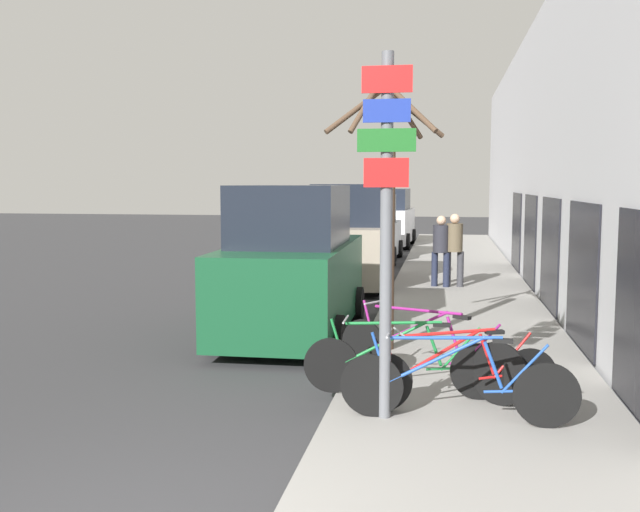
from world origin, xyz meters
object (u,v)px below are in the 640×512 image
object	(u,v)px
parked_car_2	(369,231)
pedestrian_far	(454,245)
signpost	(386,223)
parked_car_0	(293,269)
street_tree	(389,213)
bicycle_2	(404,363)
bicycle_0	(457,385)
parked_car_3	(388,220)
bicycle_1	(457,374)
parked_car_1	(349,241)
pedestrian_near	(441,246)
bicycle_3	(426,354)

from	to	relation	value
parked_car_2	pedestrian_far	bearing A→B (deg)	-66.36
signpost	parked_car_0	size ratio (longest dim) A/B	0.79
street_tree	pedestrian_far	bearing A→B (deg)	81.17
parked_car_0	parked_car_2	bearing A→B (deg)	88.94
bicycle_2	parked_car_2	size ratio (longest dim) A/B	0.55
bicycle_0	street_tree	bearing A→B (deg)	18.53
signpost	parked_car_0	bearing A→B (deg)	113.43
street_tree	parked_car_0	bearing A→B (deg)	141.52
bicycle_0	parked_car_3	size ratio (longest dim) A/B	0.55
bicycle_1	parked_car_1	size ratio (longest dim) A/B	0.49
parked_car_2	pedestrian_far	distance (m)	7.11
signpost	street_tree	world-z (taller)	street_tree
parked_car_0	street_tree	size ratio (longest dim) A/B	1.14
parked_car_1	street_tree	size ratio (longest dim) A/B	1.08
pedestrian_far	bicycle_1	bearing A→B (deg)	-94.00
bicycle_1	parked_car_0	xyz separation A→B (m)	(-2.68, 4.02, 0.62)
parked_car_2	pedestrian_near	xyz separation A→B (m)	(2.41, -6.60, 0.13)
bicycle_0	bicycle_1	xyz separation A→B (m)	(0.01, 0.46, -0.01)
bicycle_1	pedestrian_far	bearing A→B (deg)	-17.73
bicycle_1	parked_car_1	distance (m)	10.30
signpost	bicycle_2	xyz separation A→B (m)	(0.15, 0.79, -1.65)
pedestrian_near	parked_car_3	bearing A→B (deg)	117.84
bicycle_2	parked_car_2	bearing A→B (deg)	7.00
parked_car_0	pedestrian_far	bearing A→B (deg)	61.48
parked_car_0	street_tree	world-z (taller)	street_tree
bicycle_3	parked_car_2	bearing A→B (deg)	41.49
bicycle_2	pedestrian_near	size ratio (longest dim) A/B	1.39
parked_car_1	parked_car_3	bearing A→B (deg)	85.93
bicycle_0	bicycle_3	world-z (taller)	bicycle_3
bicycle_1	parked_car_0	distance (m)	4.88
pedestrian_far	street_tree	world-z (taller)	street_tree
bicycle_2	pedestrian_near	distance (m)	8.93
parked_car_1	pedestrian_far	distance (m)	2.69
bicycle_1	bicycle_3	bearing A→B (deg)	9.28
parked_car_1	pedestrian_far	world-z (taller)	parked_car_1
parked_car_3	street_tree	size ratio (longest dim) A/B	1.06
bicycle_0	bicycle_1	bearing A→B (deg)	0.36
parked_car_0	pedestrian_far	world-z (taller)	parked_car_0
parked_car_0	parked_car_3	bearing A→B (deg)	88.29
signpost	bicycle_1	distance (m)	1.87
signpost	parked_car_3	xyz separation A→B (m)	(-1.70, 21.92, -1.11)
parked_car_1	street_tree	bearing A→B (deg)	-81.49
bicycle_2	pedestrian_near	world-z (taller)	pedestrian_near
bicycle_0	parked_car_1	bearing A→B (deg)	15.12
parked_car_2	street_tree	bearing A→B (deg)	-81.60
pedestrian_far	bicycle_2	bearing A→B (deg)	-97.84
bicycle_0	parked_car_2	bearing A→B (deg)	10.72
parked_car_3	bicycle_2	bearing A→B (deg)	-82.57
bicycle_0	pedestrian_near	bearing A→B (deg)	2.89
street_tree	bicycle_2	bearing A→B (deg)	-80.95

